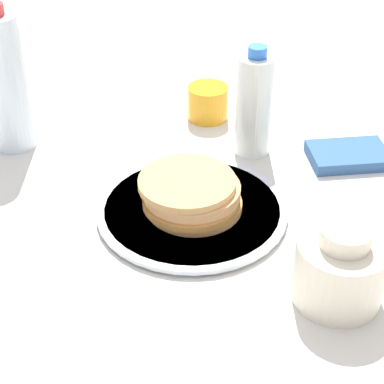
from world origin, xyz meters
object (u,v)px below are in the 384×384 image
(water_bottle_near, at_px, (5,82))
(juice_glass, at_px, (208,103))
(pancake_stack, at_px, (191,193))
(water_bottle_far, at_px, (254,105))
(plate, at_px, (192,210))
(cream_jug, at_px, (340,268))

(water_bottle_near, bearing_deg, juice_glass, 25.41)
(pancake_stack, relative_size, water_bottle_far, 0.81)
(pancake_stack, bearing_deg, water_bottle_far, 69.50)
(plate, height_order, cream_jug, cream_jug)
(pancake_stack, bearing_deg, water_bottle_near, 156.44)
(juice_glass, xyz_separation_m, cream_jug, (0.23, -0.44, 0.02))
(plate, relative_size, water_bottle_near, 1.14)
(plate, height_order, water_bottle_near, water_bottle_near)
(cream_jug, xyz_separation_m, water_bottle_far, (-0.14, 0.34, 0.04))
(plate, xyz_separation_m, juice_glass, (-0.02, 0.30, 0.02))
(plate, relative_size, water_bottle_far, 1.49)
(cream_jug, distance_m, water_bottle_far, 0.37)
(plate, bearing_deg, juice_glass, 94.02)
(water_bottle_near, xyz_separation_m, water_bottle_far, (0.41, 0.05, -0.03))
(pancake_stack, height_order, juice_glass, juice_glass)
(plate, distance_m, water_bottle_near, 0.39)
(plate, xyz_separation_m, water_bottle_far, (0.07, 0.20, 0.08))
(juice_glass, height_order, water_bottle_far, water_bottle_far)
(water_bottle_far, bearing_deg, pancake_stack, -110.50)
(water_bottle_near, bearing_deg, water_bottle_far, 6.42)
(pancake_stack, relative_size, juice_glass, 2.05)
(juice_glass, bearing_deg, water_bottle_far, -48.72)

